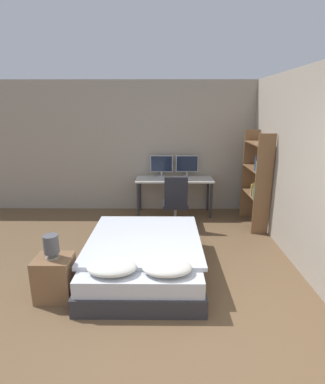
% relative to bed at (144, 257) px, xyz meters
% --- Properties ---
extents(ground_plane, '(20.00, 20.00, 0.00)m').
position_rel_bed_xyz_m(ground_plane, '(0.26, -1.35, -0.24)').
color(ground_plane, brown).
extents(wall_back, '(12.00, 0.06, 2.70)m').
position_rel_bed_xyz_m(wall_back, '(0.26, 2.70, 1.11)').
color(wall_back, '#9E9384').
rests_on(wall_back, ground_plane).
extents(wall_side_right, '(0.06, 12.00, 2.70)m').
position_rel_bed_xyz_m(wall_side_right, '(2.15, 0.15, 1.11)').
color(wall_side_right, '#9E9384').
rests_on(wall_side_right, ground_plane).
extents(bed, '(1.50, 1.92, 0.54)m').
position_rel_bed_xyz_m(bed, '(0.00, 0.00, 0.00)').
color(bed, '#2D2D33').
rests_on(bed, ground_plane).
extents(nightstand, '(0.42, 0.36, 0.52)m').
position_rel_bed_xyz_m(nightstand, '(-1.00, -0.55, 0.02)').
color(nightstand, brown).
rests_on(nightstand, ground_plane).
extents(bedside_lamp, '(0.17, 0.17, 0.28)m').
position_rel_bed_xyz_m(bedside_lamp, '(-1.00, -0.55, 0.44)').
color(bedside_lamp, gray).
rests_on(bedside_lamp, nightstand).
extents(desk, '(1.56, 0.58, 0.76)m').
position_rel_bed_xyz_m(desk, '(0.47, 2.34, 0.43)').
color(desk, beige).
rests_on(desk, ground_plane).
extents(monitor_left, '(0.46, 0.16, 0.45)m').
position_rel_bed_xyz_m(monitor_left, '(0.20, 2.53, 0.78)').
color(monitor_left, '#B7B7BC').
rests_on(monitor_left, desk).
extents(monitor_right, '(0.46, 0.16, 0.45)m').
position_rel_bed_xyz_m(monitor_right, '(0.74, 2.53, 0.78)').
color(monitor_right, '#B7B7BC').
rests_on(monitor_right, desk).
extents(keyboard, '(0.40, 0.13, 0.02)m').
position_rel_bed_xyz_m(keyboard, '(0.47, 2.16, 0.54)').
color(keyboard, '#B7B7BC').
rests_on(keyboard, desk).
extents(computer_mouse, '(0.07, 0.05, 0.04)m').
position_rel_bed_xyz_m(computer_mouse, '(0.76, 2.16, 0.54)').
color(computer_mouse, '#B7B7BC').
rests_on(computer_mouse, desk).
extents(office_chair, '(0.52, 0.52, 0.98)m').
position_rel_bed_xyz_m(office_chair, '(0.47, 1.66, 0.15)').
color(office_chair, black).
rests_on(office_chair, ground_plane).
extents(bookshelf, '(0.29, 0.89, 1.76)m').
position_rel_bed_xyz_m(bookshelf, '(1.95, 1.67, 0.72)').
color(bookshelf, brown).
rests_on(bookshelf, ground_plane).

